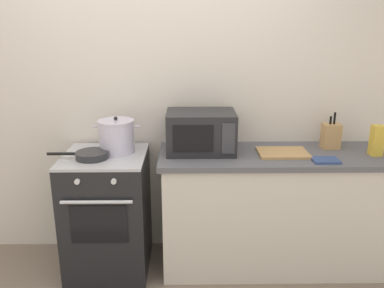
{
  "coord_description": "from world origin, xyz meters",
  "views": [
    {
      "loc": [
        0.25,
        -2.17,
        1.85
      ],
      "look_at": [
        0.29,
        0.6,
        1.0
      ],
      "focal_mm": 37.57,
      "sensor_mm": 36.0,
      "label": 1
    }
  ],
  "objects_px": {
    "frying_pan": "(91,155)",
    "microwave": "(201,132)",
    "knife_block": "(331,136)",
    "oven_mitt": "(325,160)",
    "cutting_board": "(283,153)",
    "stove": "(108,212)",
    "stock_pot": "(117,136)",
    "pasta_box": "(377,140)"
  },
  "relations": [
    {
      "from": "pasta_box",
      "to": "oven_mitt",
      "type": "height_order",
      "value": "pasta_box"
    },
    {
      "from": "frying_pan",
      "to": "stove",
      "type": "bearing_deg",
      "value": 44.93
    },
    {
      "from": "frying_pan",
      "to": "cutting_board",
      "type": "xyz_separation_m",
      "value": [
        1.38,
        0.08,
        -0.02
      ]
    },
    {
      "from": "knife_block",
      "to": "oven_mitt",
      "type": "height_order",
      "value": "knife_block"
    },
    {
      "from": "knife_block",
      "to": "pasta_box",
      "type": "bearing_deg",
      "value": -32.1
    },
    {
      "from": "knife_block",
      "to": "stove",
      "type": "bearing_deg",
      "value": -175.24
    },
    {
      "from": "cutting_board",
      "to": "pasta_box",
      "type": "bearing_deg",
      "value": -2.59
    },
    {
      "from": "cutting_board",
      "to": "knife_block",
      "type": "bearing_deg",
      "value": 19.62
    },
    {
      "from": "stove",
      "to": "microwave",
      "type": "relative_size",
      "value": 1.84
    },
    {
      "from": "stove",
      "to": "cutting_board",
      "type": "bearing_deg",
      "value": 0.05
    },
    {
      "from": "oven_mitt",
      "to": "stove",
      "type": "bearing_deg",
      "value": 174.19
    },
    {
      "from": "microwave",
      "to": "knife_block",
      "type": "xyz_separation_m",
      "value": [
        0.99,
        0.06,
        -0.05
      ]
    },
    {
      "from": "frying_pan",
      "to": "knife_block",
      "type": "height_order",
      "value": "knife_block"
    },
    {
      "from": "stock_pot",
      "to": "knife_block",
      "type": "height_order",
      "value": "knife_block"
    },
    {
      "from": "knife_block",
      "to": "pasta_box",
      "type": "relative_size",
      "value": 1.27
    },
    {
      "from": "pasta_box",
      "to": "oven_mitt",
      "type": "bearing_deg",
      "value": -162.17
    },
    {
      "from": "microwave",
      "to": "oven_mitt",
      "type": "height_order",
      "value": "microwave"
    },
    {
      "from": "stove",
      "to": "oven_mitt",
      "type": "bearing_deg",
      "value": -5.81
    },
    {
      "from": "microwave",
      "to": "pasta_box",
      "type": "xyz_separation_m",
      "value": [
        1.26,
        -0.11,
        -0.04
      ]
    },
    {
      "from": "microwave",
      "to": "oven_mitt",
      "type": "xyz_separation_m",
      "value": [
        0.86,
        -0.24,
        -0.14
      ]
    },
    {
      "from": "knife_block",
      "to": "microwave",
      "type": "bearing_deg",
      "value": -176.42
    },
    {
      "from": "frying_pan",
      "to": "microwave",
      "type": "distance_m",
      "value": 0.81
    },
    {
      "from": "cutting_board",
      "to": "pasta_box",
      "type": "height_order",
      "value": "pasta_box"
    },
    {
      "from": "stock_pot",
      "to": "oven_mitt",
      "type": "distance_m",
      "value": 1.5
    },
    {
      "from": "stove",
      "to": "microwave",
      "type": "bearing_deg",
      "value": 6.39
    },
    {
      "from": "knife_block",
      "to": "cutting_board",
      "type": "bearing_deg",
      "value": -160.38
    },
    {
      "from": "oven_mitt",
      "to": "cutting_board",
      "type": "bearing_deg",
      "value": 148.34
    },
    {
      "from": "microwave",
      "to": "knife_block",
      "type": "distance_m",
      "value": 0.99
    },
    {
      "from": "cutting_board",
      "to": "oven_mitt",
      "type": "bearing_deg",
      "value": -31.66
    },
    {
      "from": "stock_pot",
      "to": "frying_pan",
      "type": "bearing_deg",
      "value": -137.9
    },
    {
      "from": "microwave",
      "to": "stock_pot",
      "type": "bearing_deg",
      "value": -179.29
    },
    {
      "from": "cutting_board",
      "to": "oven_mitt",
      "type": "relative_size",
      "value": 2.0
    },
    {
      "from": "stock_pot",
      "to": "stove",
      "type": "bearing_deg",
      "value": -140.57
    },
    {
      "from": "stock_pot",
      "to": "microwave",
      "type": "relative_size",
      "value": 0.69
    },
    {
      "from": "knife_block",
      "to": "oven_mitt",
      "type": "relative_size",
      "value": 1.55
    },
    {
      "from": "frying_pan",
      "to": "knife_block",
      "type": "relative_size",
      "value": 1.54
    },
    {
      "from": "microwave",
      "to": "frying_pan",
      "type": "bearing_deg",
      "value": -168.85
    },
    {
      "from": "stock_pot",
      "to": "pasta_box",
      "type": "height_order",
      "value": "stock_pot"
    },
    {
      "from": "pasta_box",
      "to": "knife_block",
      "type": "bearing_deg",
      "value": 147.9
    },
    {
      "from": "pasta_box",
      "to": "stock_pot",
      "type": "bearing_deg",
      "value": 176.94
    },
    {
      "from": "stock_pot",
      "to": "microwave",
      "type": "distance_m",
      "value": 0.62
    },
    {
      "from": "frying_pan",
      "to": "microwave",
      "type": "xyz_separation_m",
      "value": [
        0.78,
        0.15,
        0.12
      ]
    }
  ]
}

